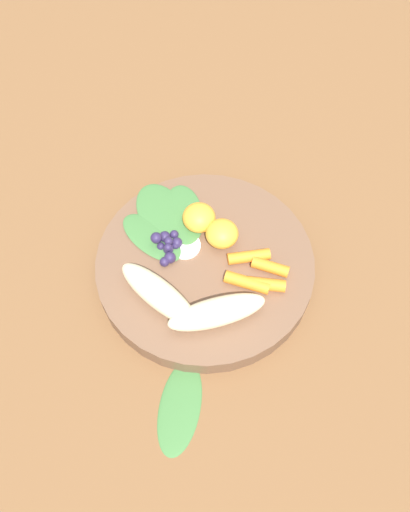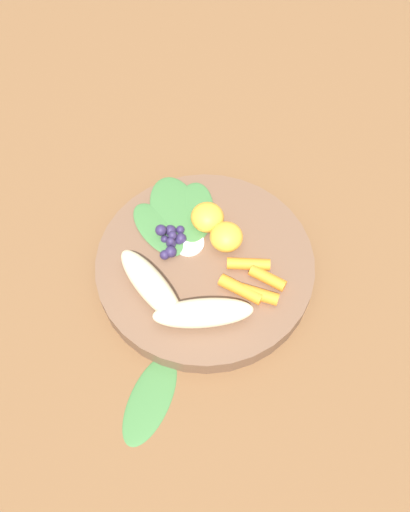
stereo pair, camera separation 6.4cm
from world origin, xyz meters
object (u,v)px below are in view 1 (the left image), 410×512
object	(u,v)px
banana_peeled_left	(217,312)
kale_leaf_stray	(180,407)
bowl	(205,266)
banana_peeled_right	(159,294)
orange_segment_near	(199,217)

from	to	relation	value
banana_peeled_left	kale_leaf_stray	xyz separation A→B (m)	(0.10, -0.04, -0.04)
banana_peeled_left	kale_leaf_stray	bearing A→B (deg)	-129.27
banana_peeled_left	bowl	bearing A→B (deg)	83.82
banana_peeled_right	orange_segment_near	bearing A→B (deg)	107.59
banana_peeled_left	banana_peeled_right	bearing A→B (deg)	144.93
banana_peeled_left	orange_segment_near	xyz separation A→B (m)	(-0.13, -0.02, -0.00)
orange_segment_near	kale_leaf_stray	world-z (taller)	orange_segment_near
bowl	banana_peeled_left	world-z (taller)	banana_peeled_left
kale_leaf_stray	banana_peeled_right	bearing A→B (deg)	-158.10
bowl	kale_leaf_stray	distance (m)	0.18
banana_peeled_right	orange_segment_near	xyz separation A→B (m)	(-0.11, 0.05, -0.00)
bowl	banana_peeled_right	xyz separation A→B (m)	(0.05, -0.05, 0.03)
bowl	kale_leaf_stray	xyz separation A→B (m)	(0.17, -0.03, -0.01)
banana_peeled_right	orange_segment_near	distance (m)	0.12
banana_peeled_left	kale_leaf_stray	distance (m)	0.11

